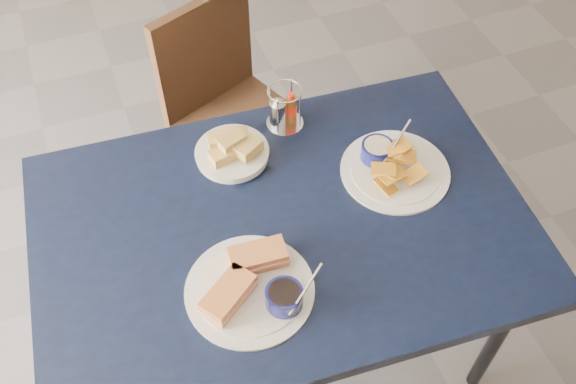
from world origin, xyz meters
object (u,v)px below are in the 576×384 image
object	(u,v)px
plantain_plate	(390,165)
dining_table	(283,236)
chair_far	(231,96)
sandwich_plate	(253,285)
bread_basket	(232,150)
condiment_caddy	(283,110)

from	to	relation	value
plantain_plate	dining_table	bearing A→B (deg)	-168.78
chair_far	sandwich_plate	world-z (taller)	sandwich_plate
dining_table	bread_basket	size ratio (longest dim) A/B	6.55
sandwich_plate	condiment_caddy	size ratio (longest dim) A/B	2.37
plantain_plate	bread_basket	world-z (taller)	plantain_plate
sandwich_plate	condiment_caddy	bearing A→B (deg)	62.00
dining_table	plantain_plate	bearing A→B (deg)	11.22
chair_far	bread_basket	distance (m)	0.60
chair_far	bread_basket	size ratio (longest dim) A/B	4.15
plantain_plate	condiment_caddy	world-z (taller)	condiment_caddy
chair_far	bread_basket	world-z (taller)	chair_far
bread_basket	condiment_caddy	bearing A→B (deg)	20.99
bread_basket	sandwich_plate	bearing A→B (deg)	-101.27
plantain_plate	condiment_caddy	distance (m)	0.35
plantain_plate	condiment_caddy	xyz separation A→B (m)	(-0.22, 0.27, 0.04)
plantain_plate	bread_basket	xyz separation A→B (m)	(-0.39, 0.20, 0.01)
bread_basket	dining_table	bearing A→B (deg)	-79.27
chair_far	bread_basket	bearing A→B (deg)	-105.42
chair_far	bread_basket	xyz separation A→B (m)	(-0.14, -0.51, 0.29)
dining_table	bread_basket	world-z (taller)	bread_basket
dining_table	chair_far	size ratio (longest dim) A/B	1.58
sandwich_plate	bread_basket	size ratio (longest dim) A/B	1.57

